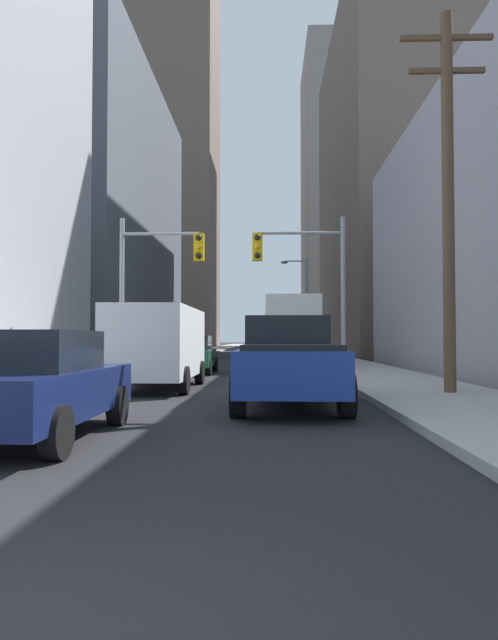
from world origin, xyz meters
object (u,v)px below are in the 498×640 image
pickup_truck_blue (288,361)px  traffic_signal_near_right (304,269)px  sedan_silver (278,355)px  sedan_red (275,346)px  sedan_navy (30,384)px  sedan_green (190,354)px  traffic_signal_near_left (157,270)px  cargo_van_white (159,343)px  city_bus (292,329)px

pickup_truck_blue → traffic_signal_near_right: bearing=84.4°
sedan_silver → sedan_red: (0.17, 23.49, 0.00)m
traffic_signal_near_right → pickup_truck_blue: bearing=-95.6°
sedan_navy → pickup_truck_blue: bearing=48.1°
sedan_green → traffic_signal_near_left: traffic_signal_near_left is taller
pickup_truck_blue → sedan_navy: size_ratio=1.29×
pickup_truck_blue → sedan_navy: (-3.74, -4.17, -0.16)m
sedan_silver → traffic_signal_near_right: traffic_signal_near_right is taller
sedan_navy → sedan_red: (3.88, 37.73, 0.00)m
cargo_van_white → traffic_signal_near_left: (-1.15, 5.61, 2.73)m
pickup_truck_blue → traffic_signal_near_left: 10.99m
sedan_red → sedan_navy: bearing=-95.9°
city_bus → sedan_green: bearing=-118.4°
cargo_van_white → sedan_red: (3.63, 29.70, -0.52)m
sedan_silver → sedan_red: size_ratio=1.00×
pickup_truck_blue → sedan_green: bearing=108.1°
cargo_van_white → traffic_signal_near_right: size_ratio=0.87×
city_bus → traffic_signal_near_right: traffic_signal_near_right is taller
traffic_signal_near_left → traffic_signal_near_right: 5.57m
sedan_navy → sedan_red: bearing=84.1°
sedan_navy → traffic_signal_near_right: size_ratio=0.70×
sedan_red → traffic_signal_near_left: 24.77m
sedan_silver → traffic_signal_near_left: 5.67m
cargo_van_white → pickup_truck_blue: bearing=-47.9°
pickup_truck_blue → sedan_green: 11.43m
cargo_van_white → sedan_navy: cargo_van_white is taller
sedan_green → sedan_navy: bearing=-90.7°
traffic_signal_near_left → cargo_van_white: bearing=-78.4°
city_bus → pickup_truck_blue: city_bus is taller
cargo_van_white → sedan_silver: 7.13m
city_bus → traffic_signal_near_left: 11.22m
pickup_truck_blue → sedan_silver: 10.08m
pickup_truck_blue → sedan_silver: bearing=90.2°
sedan_silver → traffic_signal_near_left: bearing=-172.6°
city_bus → sedan_red: 14.60m
sedan_silver → traffic_signal_near_left: traffic_signal_near_left is taller
cargo_van_white → sedan_green: bearing=90.5°
cargo_van_white → sedan_silver: cargo_van_white is taller
traffic_signal_near_left → traffic_signal_near_right: same height
sedan_green → sedan_red: bearing=80.8°
city_bus → sedan_green: (-4.41, -8.17, -1.16)m
sedan_navy → sedan_red: size_ratio=0.99×
pickup_truck_blue → sedan_red: (0.14, 33.56, -0.16)m
city_bus → sedan_navy: (-4.60, -23.20, -1.16)m
sedan_navy → sedan_green: same height
pickup_truck_blue → city_bus: bearing=87.4°
pickup_truck_blue → sedan_red: pickup_truck_blue is taller
traffic_signal_near_right → city_bus: bearing=90.4°
cargo_van_white → traffic_signal_near_left: size_ratio=0.87×
sedan_green → city_bus: bearing=61.6°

